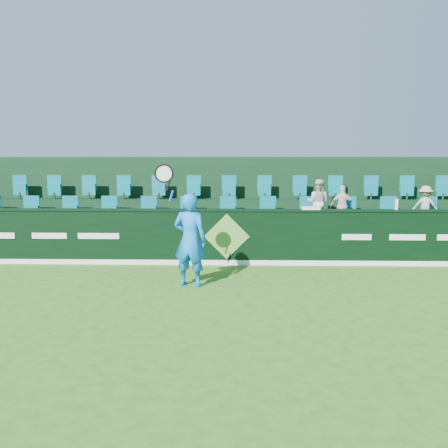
{
  "coord_description": "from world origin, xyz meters",
  "views": [
    {
      "loc": [
        0.24,
        -7.92,
        2.59
      ],
      "look_at": [
        -0.04,
        2.8,
        1.15
      ],
      "focal_mm": 40.0,
      "sensor_mm": 36.0,
      "label": 1
    }
  ],
  "objects_px": {
    "spectator_right": "(425,206)",
    "towel": "(311,208)",
    "drinks_bottle": "(397,204)",
    "spectator_left": "(318,203)",
    "spectator_middle": "(343,206)",
    "tennis_player": "(190,239)"
  },
  "relations": [
    {
      "from": "tennis_player",
      "to": "towel",
      "type": "relative_size",
      "value": 5.94
    },
    {
      "from": "spectator_right",
      "to": "drinks_bottle",
      "type": "bearing_deg",
      "value": 60.99
    },
    {
      "from": "towel",
      "to": "spectator_left",
      "type": "bearing_deg",
      "value": 72.44
    },
    {
      "from": "spectator_middle",
      "to": "drinks_bottle",
      "type": "height_order",
      "value": "spectator_middle"
    },
    {
      "from": "spectator_left",
      "to": "spectator_right",
      "type": "height_order",
      "value": "spectator_left"
    },
    {
      "from": "spectator_right",
      "to": "towel",
      "type": "height_order",
      "value": "spectator_right"
    },
    {
      "from": "tennis_player",
      "to": "spectator_middle",
      "type": "height_order",
      "value": "tennis_player"
    },
    {
      "from": "spectator_middle",
      "to": "spectator_right",
      "type": "relative_size",
      "value": 1.0
    },
    {
      "from": "spectator_left",
      "to": "towel",
      "type": "relative_size",
      "value": 2.89
    },
    {
      "from": "spectator_middle",
      "to": "spectator_right",
      "type": "xyz_separation_m",
      "value": [
        2.14,
        0.0,
        -0.0
      ]
    },
    {
      "from": "drinks_bottle",
      "to": "spectator_left",
      "type": "bearing_deg",
      "value": 146.4
    },
    {
      "from": "spectator_right",
      "to": "drinks_bottle",
      "type": "xyz_separation_m",
      "value": [
        -1.1,
        -1.12,
        0.15
      ]
    },
    {
      "from": "towel",
      "to": "spectator_middle",
      "type": "bearing_deg",
      "value": 48.32
    },
    {
      "from": "spectator_right",
      "to": "towel",
      "type": "relative_size",
      "value": 2.49
    },
    {
      "from": "spectator_left",
      "to": "spectator_middle",
      "type": "height_order",
      "value": "spectator_left"
    },
    {
      "from": "spectator_middle",
      "to": "towel",
      "type": "relative_size",
      "value": 2.5
    },
    {
      "from": "spectator_middle",
      "to": "spectator_right",
      "type": "height_order",
      "value": "spectator_middle"
    },
    {
      "from": "tennis_player",
      "to": "spectator_middle",
      "type": "distance_m",
      "value": 4.9
    },
    {
      "from": "towel",
      "to": "drinks_bottle",
      "type": "distance_m",
      "value": 2.04
    },
    {
      "from": "towel",
      "to": "spectator_right",
      "type": "bearing_deg",
      "value": 19.65
    },
    {
      "from": "spectator_right",
      "to": "drinks_bottle",
      "type": "relative_size",
      "value": 4.18
    },
    {
      "from": "spectator_left",
      "to": "towel",
      "type": "distance_m",
      "value": 1.18
    }
  ]
}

